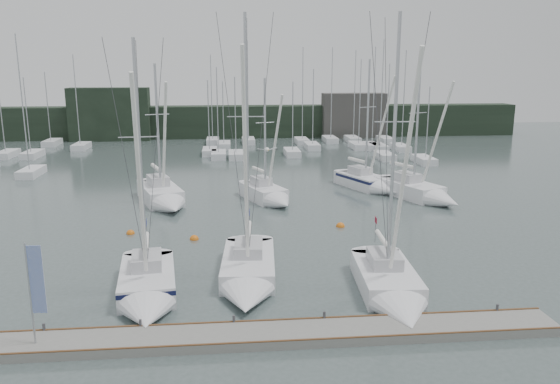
# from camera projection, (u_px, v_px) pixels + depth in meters

# --- Properties ---
(ground) EXTENTS (160.00, 160.00, 0.00)m
(ground) POSITION_uv_depth(u_px,v_px,m) (272.00, 291.00, 28.00)
(ground) COLOR #465553
(ground) RESTS_ON ground
(dock) EXTENTS (24.00, 2.00, 0.40)m
(dock) POSITION_uv_depth(u_px,v_px,m) (282.00, 334.00, 23.10)
(dock) COLOR slate
(dock) RESTS_ON ground
(far_treeline) EXTENTS (90.00, 4.00, 5.00)m
(far_treeline) POSITION_uv_depth(u_px,v_px,m) (240.00, 122.00, 87.53)
(far_treeline) COLOR black
(far_treeline) RESTS_ON ground
(far_building_left) EXTENTS (12.00, 3.00, 8.00)m
(far_building_left) POSITION_uv_depth(u_px,v_px,m) (110.00, 114.00, 83.39)
(far_building_left) COLOR black
(far_building_left) RESTS_ON ground
(far_building_right) EXTENTS (10.00, 3.00, 7.00)m
(far_building_right) POSITION_uv_depth(u_px,v_px,m) (354.00, 115.00, 87.05)
(far_building_right) COLOR #3F3D3A
(far_building_right) RESTS_ON ground
(mast_forest) EXTENTS (53.18, 27.43, 14.85)m
(mast_forest) POSITION_uv_depth(u_px,v_px,m) (248.00, 148.00, 73.22)
(mast_forest) COLOR white
(mast_forest) RESTS_ON ground
(sailboat_near_left) EXTENTS (3.63, 8.36, 13.51)m
(sailboat_near_left) POSITION_uv_depth(u_px,v_px,m) (147.00, 292.00, 26.57)
(sailboat_near_left) COLOR white
(sailboat_near_left) RESTS_ON ground
(sailboat_near_center) EXTENTS (3.40, 9.33, 14.90)m
(sailboat_near_center) POSITION_uv_depth(u_px,v_px,m) (248.00, 279.00, 28.36)
(sailboat_near_center) COLOR white
(sailboat_near_center) RESTS_ON ground
(sailboat_near_right) EXTENTS (3.38, 8.71, 14.71)m
(sailboat_near_right) POSITION_uv_depth(u_px,v_px,m) (393.00, 292.00, 26.60)
(sailboat_near_right) COLOR white
(sailboat_near_right) RESTS_ON ground
(sailboat_mid_b) EXTENTS (5.41, 9.01, 12.35)m
(sailboat_mid_b) POSITION_uv_depth(u_px,v_px,m) (164.00, 198.00, 44.90)
(sailboat_mid_b) COLOR white
(sailboat_mid_b) RESTS_ON ground
(sailboat_mid_c) EXTENTS (4.77, 7.22, 11.07)m
(sailboat_mid_c) POSITION_uv_depth(u_px,v_px,m) (270.00, 196.00, 45.87)
(sailboat_mid_c) COLOR white
(sailboat_mid_c) RESTS_ON ground
(sailboat_mid_d) EXTENTS (5.38, 7.93, 12.71)m
(sailboat_mid_d) POSITION_uv_depth(u_px,v_px,m) (372.00, 184.00, 50.57)
(sailboat_mid_d) COLOR white
(sailboat_mid_d) RESTS_ON ground
(sailboat_mid_e) EXTENTS (5.85, 9.17, 12.30)m
(sailboat_mid_e) POSITION_uv_depth(u_px,v_px,m) (423.00, 193.00, 46.71)
(sailboat_mid_e) COLOR white
(sailboat_mid_e) RESTS_ON ground
(buoy_a) EXTENTS (0.60, 0.60, 0.60)m
(buoy_a) POSITION_uv_depth(u_px,v_px,m) (194.00, 239.00, 36.34)
(buoy_a) COLOR orange
(buoy_a) RESTS_ON ground
(buoy_b) EXTENTS (0.63, 0.63, 0.63)m
(buoy_b) POSITION_uv_depth(u_px,v_px,m) (340.00, 227.00, 39.21)
(buoy_b) COLOR orange
(buoy_b) RESTS_ON ground
(buoy_c) EXTENTS (0.57, 0.57, 0.57)m
(buoy_c) POSITION_uv_depth(u_px,v_px,m) (131.00, 234.00, 37.56)
(buoy_c) COLOR orange
(buoy_c) RESTS_ON ground
(dock_banner) EXTENTS (0.64, 0.09, 4.23)m
(dock_banner) POSITION_uv_depth(u_px,v_px,m) (34.00, 285.00, 21.42)
(dock_banner) COLOR #ADB0B5
(dock_banner) RESTS_ON dock
(seagull) EXTENTS (0.91, 0.44, 0.18)m
(seagull) POSITION_uv_depth(u_px,v_px,m) (267.00, 149.00, 23.84)
(seagull) COLOR silver
(seagull) RESTS_ON ground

